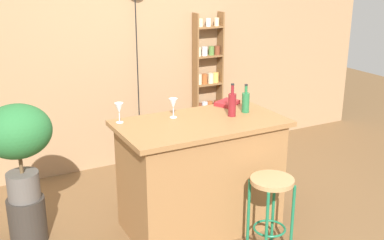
{
  "coord_description": "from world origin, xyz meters",
  "views": [
    {
      "loc": [
        -1.78,
        -2.94,
        2.17
      ],
      "look_at": [
        0.05,
        0.55,
        0.88
      ],
      "focal_mm": 44.89,
      "sensor_mm": 36.0,
      "label": 1
    }
  ],
  "objects": [
    {
      "name": "kitchen_counter",
      "position": [
        0.0,
        0.3,
        0.48
      ],
      "size": [
        1.36,
        0.76,
        0.95
      ],
      "color": "olive",
      "rests_on": "ground"
    },
    {
      "name": "plant_stool",
      "position": [
        -1.36,
        0.73,
        0.19
      ],
      "size": [
        0.3,
        0.3,
        0.38
      ],
      "primitive_type": "cylinder",
      "color": "#2D2823",
      "rests_on": "ground"
    },
    {
      "name": "bottle_soda_blue",
      "position": [
        0.3,
        0.3,
        1.05
      ],
      "size": [
        0.07,
        0.07,
        0.28
      ],
      "color": "maroon",
      "rests_on": "kitchen_counter"
    },
    {
      "name": "spice_shelf",
      "position": [
        0.92,
        1.81,
        0.82
      ],
      "size": [
        0.35,
        0.13,
        1.65
      ],
      "color": "brown",
      "rests_on": "ground"
    },
    {
      "name": "wine_glass_left",
      "position": [
        -0.16,
        0.49,
        1.07
      ],
      "size": [
        0.07,
        0.07,
        0.16
      ],
      "color": "silver",
      "rests_on": "kitchen_counter"
    },
    {
      "name": "cookbook",
      "position": [
        0.44,
        0.6,
        0.97
      ],
      "size": [
        0.25,
        0.23,
        0.03
      ],
      "primitive_type": "cube",
      "rotation": [
        0.0,
        0.0,
        0.45
      ],
      "color": "maroon",
      "rests_on": "kitchen_counter"
    },
    {
      "name": "bottle_sauce_amber",
      "position": [
        0.46,
        0.34,
        1.04
      ],
      "size": [
        0.07,
        0.07,
        0.25
      ],
      "color": "#236638",
      "rests_on": "kitchen_counter"
    },
    {
      "name": "potted_plant",
      "position": [
        -1.36,
        0.73,
        0.9
      ],
      "size": [
        0.53,
        0.48,
        0.78
      ],
      "color": "#514C47",
      "rests_on": "plant_stool"
    },
    {
      "name": "back_wall",
      "position": [
        0.0,
        1.95,
        1.4
      ],
      "size": [
        6.4,
        0.1,
        2.8
      ],
      "primitive_type": "cube",
      "color": "#997551",
      "rests_on": "ground"
    },
    {
      "name": "wine_glass_center",
      "position": [
        -0.6,
        0.57,
        1.07
      ],
      "size": [
        0.07,
        0.07,
        0.16
      ],
      "color": "silver",
      "rests_on": "kitchen_counter"
    },
    {
      "name": "bar_stool",
      "position": [
        0.28,
        -0.31,
        0.47
      ],
      "size": [
        0.33,
        0.33,
        0.63
      ],
      "color": "#196642",
      "rests_on": "ground"
    }
  ]
}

